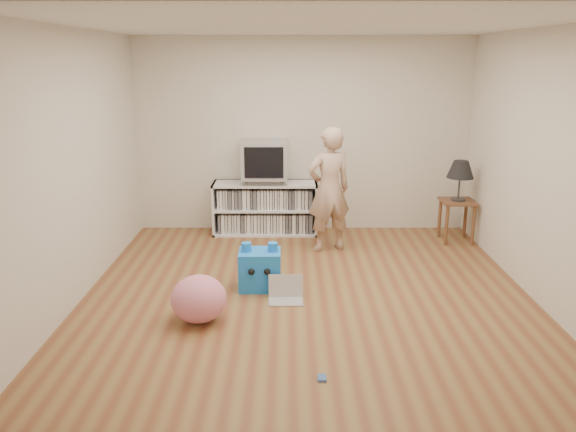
{
  "coord_description": "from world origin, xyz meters",
  "views": [
    {
      "loc": [
        -0.19,
        -5.33,
        2.32
      ],
      "look_at": [
        -0.19,
        0.4,
        0.69
      ],
      "focal_mm": 35.0,
      "sensor_mm": 36.0,
      "label": 1
    }
  ],
  "objects_px": {
    "person": "(329,190)",
    "plush_blue": "(260,269)",
    "dvd_deck": "(265,180)",
    "table_lamp": "(460,170)",
    "media_unit": "(265,208)",
    "laptop": "(286,293)",
    "plush_pink": "(199,299)",
    "side_table": "(457,210)",
    "crt_tv": "(265,159)"
  },
  "relations": [
    {
      "from": "media_unit",
      "to": "laptop",
      "type": "distance_m",
      "value": 2.27
    },
    {
      "from": "dvd_deck",
      "to": "crt_tv",
      "type": "distance_m",
      "value": 0.29
    },
    {
      "from": "table_lamp",
      "to": "plush_blue",
      "type": "height_order",
      "value": "table_lamp"
    },
    {
      "from": "dvd_deck",
      "to": "table_lamp",
      "type": "height_order",
      "value": "table_lamp"
    },
    {
      "from": "person",
      "to": "plush_pink",
      "type": "relative_size",
      "value": 3.04
    },
    {
      "from": "side_table",
      "to": "plush_pink",
      "type": "relative_size",
      "value": 1.09
    },
    {
      "from": "plush_blue",
      "to": "laptop",
      "type": "bearing_deg",
      "value": -48.16
    },
    {
      "from": "person",
      "to": "plush_blue",
      "type": "xyz_separation_m",
      "value": [
        -0.79,
        -1.22,
        -0.56
      ]
    },
    {
      "from": "person",
      "to": "plush_blue",
      "type": "relative_size",
      "value": 3.09
    },
    {
      "from": "dvd_deck",
      "to": "table_lamp",
      "type": "bearing_deg",
      "value": -8.44
    },
    {
      "from": "media_unit",
      "to": "laptop",
      "type": "xyz_separation_m",
      "value": [
        0.29,
        -2.23,
        -0.29
      ]
    },
    {
      "from": "dvd_deck",
      "to": "plush_pink",
      "type": "height_order",
      "value": "dvd_deck"
    },
    {
      "from": "crt_tv",
      "to": "person",
      "type": "relative_size",
      "value": 0.39
    },
    {
      "from": "dvd_deck",
      "to": "table_lamp",
      "type": "xyz_separation_m",
      "value": [
        2.49,
        -0.37,
        0.21
      ]
    },
    {
      "from": "media_unit",
      "to": "person",
      "type": "distance_m",
      "value": 1.16
    },
    {
      "from": "table_lamp",
      "to": "plush_blue",
      "type": "relative_size",
      "value": 1.04
    },
    {
      "from": "laptop",
      "to": "crt_tv",
      "type": "bearing_deg",
      "value": 96.59
    },
    {
      "from": "plush_blue",
      "to": "plush_pink",
      "type": "xyz_separation_m",
      "value": [
        -0.52,
        -0.75,
        0.0
      ]
    },
    {
      "from": "dvd_deck",
      "to": "side_table",
      "type": "xyz_separation_m",
      "value": [
        2.49,
        -0.37,
        -0.32
      ]
    },
    {
      "from": "crt_tv",
      "to": "plush_blue",
      "type": "bearing_deg",
      "value": -89.45
    },
    {
      "from": "person",
      "to": "laptop",
      "type": "bearing_deg",
      "value": 51.71
    },
    {
      "from": "media_unit",
      "to": "dvd_deck",
      "type": "xyz_separation_m",
      "value": [
        0.0,
        -0.02,
        0.39
      ]
    },
    {
      "from": "table_lamp",
      "to": "side_table",
      "type": "bearing_deg",
      "value": 0.0
    },
    {
      "from": "plush_blue",
      "to": "plush_pink",
      "type": "bearing_deg",
      "value": -125.43
    },
    {
      "from": "dvd_deck",
      "to": "plush_blue",
      "type": "height_order",
      "value": "dvd_deck"
    },
    {
      "from": "side_table",
      "to": "person",
      "type": "relative_size",
      "value": 0.36
    },
    {
      "from": "crt_tv",
      "to": "laptop",
      "type": "xyz_separation_m",
      "value": [
        0.29,
        -2.21,
        -0.96
      ]
    },
    {
      "from": "dvd_deck",
      "to": "person",
      "type": "bearing_deg",
      "value": -41.14
    },
    {
      "from": "plush_blue",
      "to": "plush_pink",
      "type": "height_order",
      "value": "plush_blue"
    },
    {
      "from": "laptop",
      "to": "plush_pink",
      "type": "distance_m",
      "value": 0.92
    },
    {
      "from": "side_table",
      "to": "laptop",
      "type": "bearing_deg",
      "value": -140.08
    },
    {
      "from": "crt_tv",
      "to": "laptop",
      "type": "height_order",
      "value": "crt_tv"
    },
    {
      "from": "crt_tv",
      "to": "plush_blue",
      "type": "height_order",
      "value": "crt_tv"
    },
    {
      "from": "media_unit",
      "to": "crt_tv",
      "type": "height_order",
      "value": "crt_tv"
    },
    {
      "from": "side_table",
      "to": "table_lamp",
      "type": "bearing_deg",
      "value": 0.0
    },
    {
      "from": "media_unit",
      "to": "plush_pink",
      "type": "distance_m",
      "value": 2.74
    },
    {
      "from": "crt_tv",
      "to": "side_table",
      "type": "distance_m",
      "value": 2.59
    },
    {
      "from": "media_unit",
      "to": "table_lamp",
      "type": "distance_m",
      "value": 2.59
    },
    {
      "from": "dvd_deck",
      "to": "table_lamp",
      "type": "distance_m",
      "value": 2.53
    },
    {
      "from": "dvd_deck",
      "to": "crt_tv",
      "type": "height_order",
      "value": "crt_tv"
    },
    {
      "from": "dvd_deck",
      "to": "table_lamp",
      "type": "relative_size",
      "value": 0.87
    },
    {
      "from": "crt_tv",
      "to": "plush_blue",
      "type": "relative_size",
      "value": 1.21
    },
    {
      "from": "dvd_deck",
      "to": "plush_blue",
      "type": "bearing_deg",
      "value": -89.45
    },
    {
      "from": "media_unit",
      "to": "laptop",
      "type": "height_order",
      "value": "media_unit"
    },
    {
      "from": "table_lamp",
      "to": "plush_pink",
      "type": "distance_m",
      "value": 3.85
    },
    {
      "from": "laptop",
      "to": "person",
      "type": "bearing_deg",
      "value": 70.18
    },
    {
      "from": "laptop",
      "to": "plush_pink",
      "type": "xyz_separation_m",
      "value": [
        -0.79,
        -0.46,
        0.15
      ]
    },
    {
      "from": "table_lamp",
      "to": "media_unit",
      "type": "bearing_deg",
      "value": 171.21
    },
    {
      "from": "dvd_deck",
      "to": "person",
      "type": "height_order",
      "value": "person"
    },
    {
      "from": "table_lamp",
      "to": "plush_blue",
      "type": "xyz_separation_m",
      "value": [
        -2.47,
        -1.56,
        -0.73
      ]
    }
  ]
}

